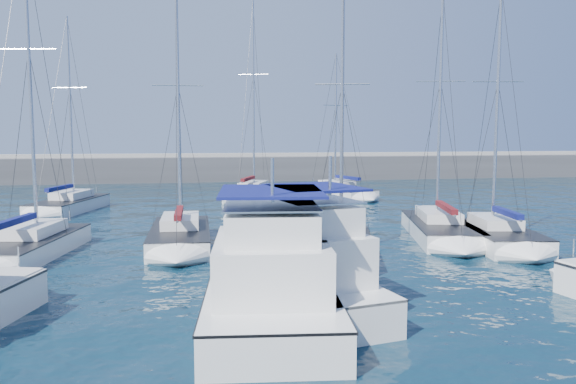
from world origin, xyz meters
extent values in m
plane|color=black|center=(0.00, 0.00, 0.00)|extent=(220.00, 220.00, 0.00)
cube|color=#424244|center=(0.00, 52.00, 1.00)|extent=(160.00, 6.00, 4.00)
cube|color=gray|center=(0.00, 52.00, 3.20)|extent=(160.00, 1.20, 0.50)
cube|color=silver|center=(-1.69, -1.89, 0.40)|extent=(4.96, 10.50, 1.60)
cube|color=#262628|center=(-1.69, -1.89, 1.15)|extent=(5.04, 10.51, 0.08)
cube|color=silver|center=(-1.82, -3.12, 2.00)|extent=(3.80, 5.03, 1.60)
cube|color=black|center=(-1.82, -3.12, 2.08)|extent=(3.76, 4.10, 0.45)
cube|color=silver|center=(-1.85, -3.32, 3.25)|extent=(2.99, 3.55, 0.90)
cube|color=#0E1353|center=(-1.85, -3.32, 4.25)|extent=(3.37, 4.06, 0.08)
cube|color=silver|center=(-0.55, -1.21, 0.40)|extent=(4.94, 8.60, 1.60)
cube|color=#262628|center=(-0.55, -1.21, 1.15)|extent=(5.00, 8.61, 0.08)
cube|color=silver|center=(-0.35, -2.18, 2.00)|extent=(3.54, 4.25, 1.60)
cube|color=black|center=(-0.35, -2.18, 2.08)|extent=(3.44, 3.53, 0.45)
cube|color=silver|center=(-0.31, -2.37, 3.25)|extent=(2.76, 3.04, 0.90)
cube|color=#0E1353|center=(-0.31, -2.37, 4.25)|extent=(3.11, 3.46, 0.08)
cube|color=silver|center=(-11.99, 8.86, 0.30)|extent=(4.41, 8.73, 1.30)
cube|color=#262628|center=(-11.99, 8.86, 0.93)|extent=(4.47, 8.74, 0.06)
cube|color=silver|center=(-11.90, 9.37, 1.25)|extent=(2.56, 3.93, 0.55)
cylinder|color=silver|center=(-11.84, 9.68, 8.60)|extent=(0.18, 0.18, 14.29)
cylinder|color=silver|center=(-12.21, 7.63, 1.80)|extent=(0.85, 4.12, 0.12)
cube|color=#0E1353|center=(-12.23, 7.53, 1.95)|extent=(1.00, 3.75, 0.28)
cube|color=silver|center=(-4.82, 10.34, 0.30)|extent=(3.12, 8.57, 1.30)
cube|color=#262628|center=(-4.82, 10.34, 0.93)|extent=(3.18, 8.57, 0.06)
cube|color=silver|center=(-4.81, 10.87, 1.25)|extent=(2.00, 3.76, 0.55)
cylinder|color=silver|center=(-4.80, 11.19, 7.34)|extent=(0.18, 0.18, 11.79)
cylinder|color=silver|center=(-4.83, 9.06, 1.80)|extent=(0.18, 4.27, 0.12)
cube|color=#541014|center=(-4.84, 8.96, 1.95)|extent=(0.40, 3.84, 0.28)
cube|color=silver|center=(2.87, 6.00, 0.30)|extent=(4.59, 7.63, 1.30)
cube|color=#262628|center=(2.87, 6.00, 0.93)|extent=(4.65, 7.65, 0.06)
cube|color=silver|center=(2.98, 6.43, 1.25)|extent=(2.60, 3.49, 0.55)
cylinder|color=silver|center=(3.05, 6.69, 7.17)|extent=(0.18, 0.18, 11.45)
cylinder|color=silver|center=(2.60, 4.96, 1.80)|extent=(1.01, 3.48, 0.12)
cube|color=#0E1353|center=(2.58, 4.87, 1.95)|extent=(1.14, 3.20, 0.28)
cube|color=silver|center=(9.86, 10.14, 0.30)|extent=(5.18, 9.75, 1.30)
cube|color=#262628|center=(9.86, 10.14, 0.93)|extent=(5.24, 9.77, 0.06)
cube|color=silver|center=(9.99, 10.70, 1.25)|extent=(2.91, 4.42, 0.55)
cylinder|color=silver|center=(10.07, 11.04, 7.70)|extent=(0.18, 0.18, 12.50)
cylinder|color=silver|center=(9.53, 8.78, 1.80)|extent=(1.20, 4.54, 0.12)
cube|color=#541014|center=(9.51, 8.69, 1.95)|extent=(1.31, 4.15, 0.28)
cube|color=silver|center=(11.83, 7.36, 0.30)|extent=(4.19, 7.77, 1.30)
cube|color=#262628|center=(11.83, 7.36, 0.93)|extent=(4.25, 7.78, 0.06)
cube|color=silver|center=(11.90, 7.81, 1.25)|extent=(2.46, 3.51, 0.55)
cylinder|color=silver|center=(11.95, 8.08, 7.49)|extent=(0.18, 0.18, 12.09)
cylinder|color=silver|center=(11.64, 6.27, 1.80)|extent=(0.74, 3.65, 0.12)
cube|color=#0E1353|center=(11.62, 6.17, 1.95)|extent=(0.90, 3.33, 0.28)
cube|color=silver|center=(-13.48, 25.13, 0.30)|extent=(5.01, 8.88, 1.30)
cube|color=#262628|center=(-13.48, 25.13, 0.93)|extent=(5.07, 8.89, 0.06)
cube|color=silver|center=(-13.35, 25.64, 1.25)|extent=(2.81, 4.04, 0.55)
cylinder|color=silver|center=(-13.27, 25.94, 8.12)|extent=(0.18, 0.18, 13.33)
cylinder|color=silver|center=(-13.79, 23.91, 1.80)|extent=(1.17, 4.09, 0.12)
cube|color=#0E1353|center=(-13.82, 23.81, 1.95)|extent=(1.29, 3.75, 0.28)
cube|color=silver|center=(1.25, 31.16, 0.30)|extent=(5.85, 9.20, 1.30)
cube|color=#262628|center=(1.25, 31.16, 0.93)|extent=(5.91, 9.22, 0.06)
cube|color=silver|center=(1.43, 31.67, 1.25)|extent=(3.18, 4.25, 0.55)
cylinder|color=silver|center=(1.54, 31.98, 9.67)|extent=(0.18, 0.18, 16.43)
cylinder|color=silver|center=(0.81, 29.94, 1.80)|extent=(1.58, 4.11, 0.12)
cube|color=#541014|center=(0.77, 29.85, 1.95)|extent=(1.65, 3.78, 0.28)
cube|color=silver|center=(9.41, 30.64, 0.30)|extent=(5.43, 8.56, 1.30)
cube|color=#262628|center=(9.41, 30.64, 0.93)|extent=(5.49, 8.58, 0.06)
cube|color=silver|center=(9.25, 31.12, 1.25)|extent=(2.98, 3.95, 0.55)
cylinder|color=silver|center=(9.15, 31.40, 7.37)|extent=(0.18, 0.18, 11.85)
cylinder|color=silver|center=(9.80, 29.50, 1.80)|extent=(1.41, 3.84, 0.12)
cube|color=#0E1353|center=(9.83, 29.41, 1.95)|extent=(1.50, 3.53, 0.28)
camera|label=1|loc=(-4.15, -19.75, 5.97)|focal=35.00mm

